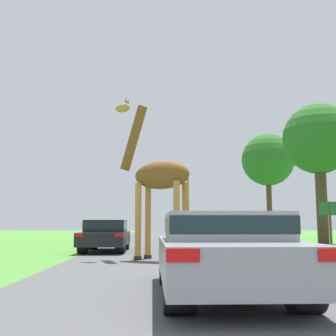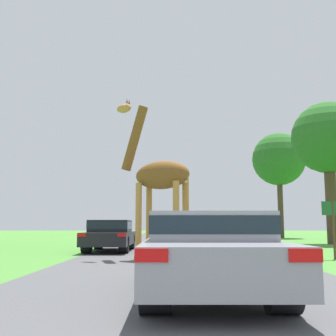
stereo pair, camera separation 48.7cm
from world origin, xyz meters
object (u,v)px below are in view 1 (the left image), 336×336
car_queue_left (186,232)px  tree_centre_back (319,140)px  giraffe_near_road (158,179)px  car_lead_maroon (223,250)px  car_queue_right (106,234)px  tree_right_cluster (268,160)px  sign_post (330,219)px

car_queue_left → tree_centre_back: (7.65, -2.41, 5.34)m
giraffe_near_road → tree_centre_back: bearing=-13.2°
car_queue_left → car_lead_maroon: bearing=-92.9°
car_queue_left → tree_centre_back: size_ratio=0.58×
car_lead_maroon → car_queue_right: size_ratio=0.95×
car_queue_right → car_queue_left: size_ratio=0.99×
tree_right_cluster → giraffe_near_road: bearing=-113.9°
car_queue_right → tree_right_cluster: bearing=56.3°
car_lead_maroon → sign_post: sign_post is taller
car_lead_maroon → car_queue_right: 11.38m
tree_centre_back → car_queue_left: bearing=162.5°
car_queue_left → tree_right_cluster: size_ratio=0.53×
car_lead_maroon → giraffe_near_road: bearing=98.0°
car_queue_right → tree_centre_back: tree_centre_back is taller
car_queue_left → tree_centre_back: bearing=-17.5°
car_queue_right → tree_right_cluster: tree_right_cluster is taller
car_queue_right → car_queue_left: (4.01, 8.72, -0.03)m
giraffe_near_road → sign_post: giraffe_near_road is taller
giraffe_near_road → sign_post: (5.59, 0.23, -1.25)m
giraffe_near_road → car_queue_left: giraffe_near_road is taller
car_lead_maroon → sign_post: (4.65, 6.87, 0.58)m
car_queue_left → tree_right_cluster: (7.79, 8.96, 5.90)m
car_queue_right → sign_post: (7.65, -4.10, 0.58)m
car_queue_right → sign_post: size_ratio=2.57×
car_lead_maroon → sign_post: 8.32m
sign_post → tree_right_cluster: bearing=79.2°
car_queue_right → tree_centre_back: bearing=28.4°
tree_centre_back → tree_right_cluster: tree_right_cluster is taller
car_lead_maroon → car_queue_left: (1.01, 19.69, -0.03)m
car_lead_maroon → tree_right_cluster: tree_right_cluster is taller
tree_right_cluster → car_queue_left: bearing=-131.0°
sign_post → car_queue_right: bearing=151.8°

